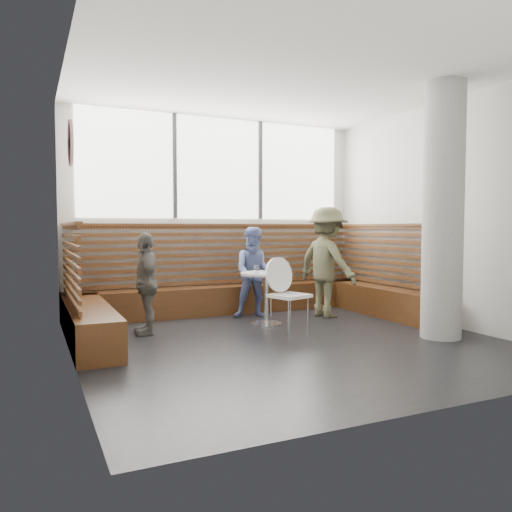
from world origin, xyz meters
name	(u,v)px	position (x,y,z in m)	size (l,w,h in m)	color
room	(290,211)	(0.00, 0.00, 1.60)	(5.00, 5.00, 3.20)	silver
booth	(235,292)	(0.00, 1.77, 0.41)	(5.00, 2.50, 1.44)	#3F230F
concrete_column	(443,211)	(1.85, -0.60, 1.60)	(0.50, 0.50, 3.20)	gray
wall_art	(70,143)	(-2.46, 0.40, 2.30)	(0.50, 0.50, 0.03)	white
cafe_table	(266,287)	(0.20, 1.08, 0.54)	(0.73, 0.73, 0.76)	silver
cafe_chair	(287,288)	(0.26, 0.57, 0.59)	(0.48, 0.47, 1.00)	white
adult_man	(327,262)	(1.36, 1.29, 0.86)	(1.11, 0.64, 1.72)	brown
child_back	(255,272)	(0.29, 1.67, 0.70)	(0.68, 0.53, 1.41)	#6270AA
child_left	(146,283)	(-1.50, 1.19, 0.66)	(0.78, 0.32, 1.33)	#5C5953
plate_near	(257,271)	(0.12, 1.22, 0.76)	(0.20, 0.20, 0.01)	white
plate_far	(265,271)	(0.23, 1.18, 0.76)	(0.20, 0.20, 0.01)	white
glass_left	(256,269)	(0.01, 1.02, 0.81)	(0.07, 0.07, 0.12)	white
glass_mid	(272,268)	(0.28, 1.06, 0.81)	(0.08, 0.08, 0.12)	white
glass_right	(277,268)	(0.40, 1.12, 0.81)	(0.07, 0.07, 0.11)	white
menu_card	(275,273)	(0.26, 0.91, 0.76)	(0.21, 0.15, 0.00)	#A5C64C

